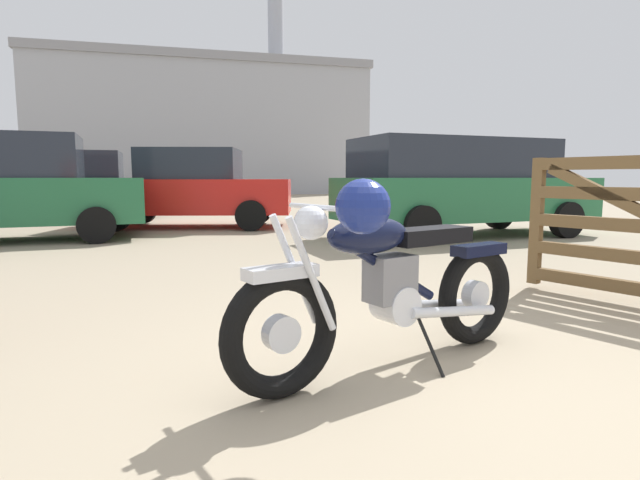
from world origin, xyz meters
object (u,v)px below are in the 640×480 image
object	(u,v)px
vintage_motorcycle	(389,283)
dark_sedan_left	(57,182)
blue_hatchback_right	(14,187)
silver_sedan_mid	(462,184)
pale_sedan_back	(192,188)

from	to	relation	value
vintage_motorcycle	dark_sedan_left	world-z (taller)	dark_sedan_left
blue_hatchback_right	silver_sedan_mid	distance (m)	7.70
vintage_motorcycle	blue_hatchback_right	size ratio (longest dim) A/B	0.48
vintage_motorcycle	silver_sedan_mid	world-z (taller)	silver_sedan_mid
vintage_motorcycle	dark_sedan_left	xyz separation A→B (m)	(-4.94, 11.61, 0.45)
pale_sedan_back	dark_sedan_left	bearing A→B (deg)	-29.67
pale_sedan_back	blue_hatchback_right	world-z (taller)	blue_hatchback_right
pale_sedan_back	dark_sedan_left	size ratio (longest dim) A/B	0.91
pale_sedan_back	blue_hatchback_right	size ratio (longest dim) A/B	1.08
pale_sedan_back	silver_sedan_mid	xyz separation A→B (m)	(4.87, -2.75, 0.10)
blue_hatchback_right	silver_sedan_mid	xyz separation A→B (m)	(7.66, -0.81, 0.02)
vintage_motorcycle	silver_sedan_mid	size ratio (longest dim) A/B	0.40
vintage_motorcycle	dark_sedan_left	size ratio (longest dim) A/B	0.40
vintage_motorcycle	blue_hatchback_right	distance (m)	8.00
blue_hatchback_right	vintage_motorcycle	bearing A→B (deg)	-66.96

